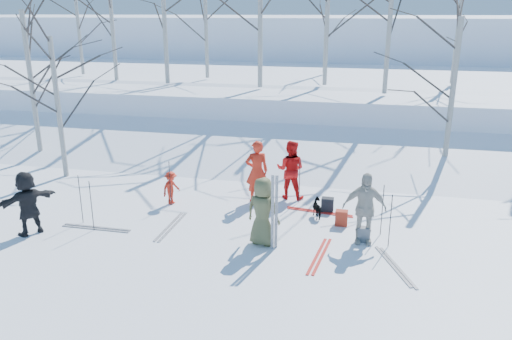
% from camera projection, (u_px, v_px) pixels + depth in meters
% --- Properties ---
extents(ground, '(120.00, 120.00, 0.00)m').
position_uv_depth(ground, '(243.00, 237.00, 12.59)').
color(ground, white).
rests_on(ground, ground).
extents(snow_ramp, '(70.00, 9.49, 4.12)m').
position_uv_depth(snow_ramp, '(288.00, 156.00, 19.05)').
color(snow_ramp, white).
rests_on(snow_ramp, ground).
extents(snow_plateau, '(70.00, 18.00, 2.20)m').
position_uv_depth(snow_plateau, '(316.00, 94.00, 28.09)').
color(snow_plateau, white).
rests_on(snow_plateau, ground).
extents(far_hill, '(90.00, 30.00, 6.00)m').
position_uv_depth(far_hill, '(341.00, 49.00, 47.30)').
color(far_hill, white).
rests_on(far_hill, ground).
extents(skier_olive_center, '(0.93, 0.71, 1.70)m').
position_uv_depth(skier_olive_center, '(263.00, 212.00, 11.95)').
color(skier_olive_center, '#505332').
rests_on(skier_olive_center, ground).
extents(skier_red_north, '(0.79, 0.66, 1.86)m').
position_uv_depth(skier_red_north, '(257.00, 171.00, 14.68)').
color(skier_red_north, red).
rests_on(skier_red_north, ground).
extents(skier_redor_behind, '(0.92, 0.74, 1.79)m').
position_uv_depth(skier_redor_behind, '(290.00, 170.00, 14.96)').
color(skier_redor_behind, red).
rests_on(skier_redor_behind, ground).
extents(skier_red_seated, '(0.58, 0.73, 0.99)m').
position_uv_depth(skier_red_seated, '(171.00, 188.00, 14.60)').
color(skier_red_seated, red).
rests_on(skier_red_seated, ground).
extents(skier_cream_east, '(1.08, 0.51, 1.80)m').
position_uv_depth(skier_cream_east, '(364.00, 208.00, 12.02)').
color(skier_cream_east, beige).
rests_on(skier_cream_east, ground).
extents(skier_grey_west, '(1.26, 1.56, 1.66)m').
position_uv_depth(skier_grey_west, '(28.00, 203.00, 12.52)').
color(skier_grey_west, black).
rests_on(skier_grey_west, ground).
extents(dog, '(0.52, 0.67, 0.52)m').
position_uv_depth(dog, '(319.00, 208.00, 13.71)').
color(dog, black).
rests_on(dog, ground).
extents(upright_ski_left, '(0.09, 0.16, 1.90)m').
position_uv_depth(upright_ski_left, '(272.00, 213.00, 11.61)').
color(upright_ski_left, silver).
rests_on(upright_ski_left, ground).
extents(upright_ski_right, '(0.12, 0.23, 1.89)m').
position_uv_depth(upright_ski_right, '(276.00, 212.00, 11.63)').
color(upright_ski_right, silver).
rests_on(upright_ski_right, ground).
extents(ski_pair_a, '(0.74, 1.96, 0.02)m').
position_uv_depth(ski_pair_a, '(319.00, 212.00, 14.11)').
color(ski_pair_a, red).
rests_on(ski_pair_a, ground).
extents(ski_pair_b, '(0.20, 1.90, 0.02)m').
position_uv_depth(ski_pair_b, '(96.00, 228.00, 13.06)').
color(ski_pair_b, silver).
rests_on(ski_pair_b, ground).
extents(ski_pair_c, '(0.22, 1.90, 0.02)m').
position_uv_depth(ski_pair_c, '(171.00, 226.00, 13.16)').
color(ski_pair_c, silver).
rests_on(ski_pair_c, ground).
extents(ski_pair_d, '(0.65, 1.95, 0.02)m').
position_uv_depth(ski_pair_d, '(319.00, 256.00, 11.58)').
color(ski_pair_d, red).
rests_on(ski_pair_d, ground).
extents(ski_pair_e, '(1.51, 2.04, 0.02)m').
position_uv_depth(ski_pair_e, '(395.00, 266.00, 11.10)').
color(ski_pair_e, silver).
rests_on(ski_pair_e, ground).
extents(ski_pole_a, '(0.02, 0.02, 1.34)m').
position_uv_depth(ski_pole_a, '(170.00, 184.00, 14.43)').
color(ski_pole_a, black).
rests_on(ski_pole_a, ground).
extents(ski_pole_b, '(0.02, 0.02, 1.34)m').
position_uv_depth(ski_pole_b, '(390.00, 221.00, 11.84)').
color(ski_pole_b, black).
rests_on(ski_pole_b, ground).
extents(ski_pole_c, '(0.02, 0.02, 1.34)m').
position_uv_depth(ski_pole_c, '(299.00, 181.00, 14.66)').
color(ski_pole_c, black).
rests_on(ski_pole_c, ground).
extents(ski_pole_d, '(0.02, 0.02, 1.34)m').
position_uv_depth(ski_pole_d, '(92.00, 206.00, 12.76)').
color(ski_pole_d, black).
rests_on(ski_pole_d, ground).
extents(ski_pole_e, '(0.02, 0.02, 1.34)m').
position_uv_depth(ski_pole_e, '(382.00, 210.00, 12.51)').
color(ski_pole_e, black).
rests_on(ski_pole_e, ground).
extents(ski_pole_f, '(0.02, 0.02, 1.34)m').
position_uv_depth(ski_pole_f, '(81.00, 199.00, 13.23)').
color(ski_pole_f, black).
rests_on(ski_pole_f, ground).
extents(backpack_red, '(0.32, 0.22, 0.42)m').
position_uv_depth(backpack_red, '(341.00, 218.00, 13.19)').
color(backpack_red, '#A12A18').
rests_on(backpack_red, ground).
extents(backpack_grey, '(0.30, 0.20, 0.38)m').
position_uv_depth(backpack_grey, '(364.00, 234.00, 12.26)').
color(backpack_grey, slate).
rests_on(backpack_grey, ground).
extents(backpack_dark, '(0.34, 0.24, 0.40)m').
position_uv_depth(backpack_dark, '(327.00, 205.00, 14.13)').
color(backpack_dark, black).
rests_on(backpack_dark, ground).
extents(birch_plateau_a, '(4.02, 4.02, 4.89)m').
position_uv_depth(birch_plateau_a, '(326.00, 27.00, 26.66)').
color(birch_plateau_a, silver).
rests_on(birch_plateau_a, snow_plateau).
extents(birch_plateau_b, '(3.80, 3.80, 4.58)m').
position_uv_depth(birch_plateau_b, '(79.00, 30.00, 26.17)').
color(birch_plateau_b, silver).
rests_on(birch_plateau_b, snow_plateau).
extents(birch_plateau_c, '(4.15, 4.15, 5.07)m').
position_uv_depth(birch_plateau_c, '(206.00, 26.00, 24.70)').
color(birch_plateau_c, silver).
rests_on(birch_plateau_c, snow_plateau).
extents(birch_plateau_d, '(4.84, 4.84, 6.06)m').
position_uv_depth(birch_plateau_d, '(327.00, 16.00, 22.03)').
color(birch_plateau_d, silver).
rests_on(birch_plateau_d, snow_plateau).
extents(birch_plateau_e, '(4.54, 4.54, 5.63)m').
position_uv_depth(birch_plateau_e, '(112.00, 20.00, 23.63)').
color(birch_plateau_e, silver).
rests_on(birch_plateau_e, snow_plateau).
extents(birch_plateau_g, '(4.79, 4.79, 5.99)m').
position_uv_depth(birch_plateau_g, '(390.00, 17.00, 19.65)').
color(birch_plateau_g, silver).
rests_on(birch_plateau_g, snow_plateau).
extents(birch_plateau_h, '(5.05, 5.05, 6.36)m').
position_uv_depth(birch_plateau_h, '(164.00, 12.00, 22.50)').
color(birch_plateau_h, silver).
rests_on(birch_plateau_h, snow_plateau).
extents(birch_plateau_i, '(4.17, 4.17, 5.11)m').
position_uv_depth(birch_plateau_i, '(458.00, 27.00, 22.56)').
color(birch_plateau_i, silver).
rests_on(birch_plateau_i, snow_plateau).
extents(birch_plateau_k, '(5.38, 5.38, 6.83)m').
position_uv_depth(birch_plateau_k, '(260.00, 7.00, 21.27)').
color(birch_plateau_k, silver).
rests_on(birch_plateau_k, snow_plateau).
extents(birch_edge_a, '(3.88, 3.88, 4.68)m').
position_uv_depth(birch_edge_a, '(58.00, 109.00, 16.53)').
color(birch_edge_a, silver).
rests_on(birch_edge_a, ground).
extents(birch_edge_d, '(4.45, 4.45, 5.50)m').
position_uv_depth(birch_edge_d, '(32.00, 87.00, 18.48)').
color(birch_edge_d, silver).
rests_on(birch_edge_d, ground).
extents(birch_edge_e, '(4.30, 4.30, 5.29)m').
position_uv_depth(birch_edge_e, '(452.00, 99.00, 16.56)').
color(birch_edge_e, silver).
rests_on(birch_edge_e, ground).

